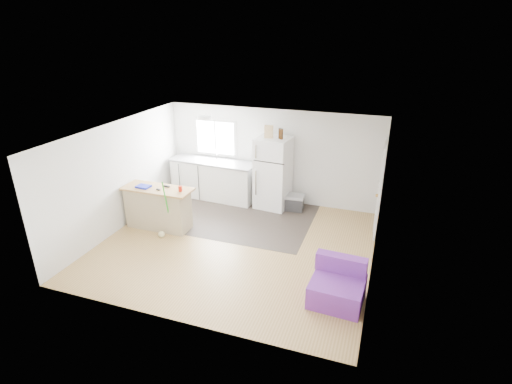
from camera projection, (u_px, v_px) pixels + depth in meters
room at (235, 192)px, 7.94m from camera, size 5.51×5.01×2.41m
vinyl_zone at (228, 215)px, 9.71m from camera, size 4.05×2.50×0.00m
window at (216, 138)px, 10.44m from camera, size 1.18×0.06×0.98m
interior_door at (380, 190)px, 8.54m from camera, size 0.11×0.92×2.10m
ceiling_fixture at (204, 118)px, 8.90m from camera, size 0.30×0.30×0.07m
kitchen_cabinets at (214, 179)px, 10.52m from camera, size 2.34×0.85×1.32m
peninsula at (158, 208)px, 8.95m from camera, size 1.57×0.60×0.96m
refrigerator at (273, 173)px, 9.85m from camera, size 0.86×0.82×1.79m
cooler at (293, 202)px, 9.91m from camera, size 0.54×0.39×0.40m
purple_seat at (338, 287)px, 6.62m from camera, size 0.90×0.86×0.70m
cleaner_jug at (164, 226)px, 8.89m from camera, size 0.16×0.13×0.29m
mop at (163, 227)px, 8.63m from camera, size 0.25×0.37×1.33m
red_cup at (180, 189)px, 8.57m from camera, size 0.09×0.09×0.12m
blue_tray at (143, 186)px, 8.80m from camera, size 0.32×0.24×0.04m
tool_a at (167, 186)px, 8.82m from camera, size 0.15×0.07×0.03m
tool_b at (158, 190)px, 8.64m from camera, size 0.11×0.07×0.03m
cardboard_box at (269, 132)px, 9.44m from camera, size 0.21×0.12×0.30m
bottle_left at (282, 134)px, 9.34m from camera, size 0.08×0.08×0.25m
bottle_right at (280, 133)px, 9.38m from camera, size 0.08×0.08×0.25m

